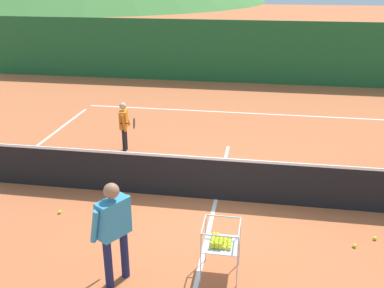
{
  "coord_description": "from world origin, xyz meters",
  "views": [
    {
      "loc": [
        0.83,
        -8.2,
        4.55
      ],
      "look_at": [
        -0.57,
        0.33,
        1.11
      ],
      "focal_mm": 40.75,
      "sensor_mm": 36.0,
      "label": 1
    }
  ],
  "objects_px": {
    "tennis_ball_6": "(375,238)",
    "tennis_ball_4": "(60,212)",
    "student_0": "(124,123)",
    "ball_cart": "(220,242)",
    "tennis_net": "(216,178)",
    "instructor": "(114,224)",
    "tennis_ball_3": "(354,246)",
    "tennis_ball_2": "(123,220)"
  },
  "relations": [
    {
      "from": "tennis_net",
      "to": "tennis_ball_2",
      "type": "relative_size",
      "value": 154.8
    },
    {
      "from": "student_0",
      "to": "ball_cart",
      "type": "bearing_deg",
      "value": -57.13
    },
    {
      "from": "tennis_ball_2",
      "to": "tennis_ball_4",
      "type": "height_order",
      "value": "same"
    },
    {
      "from": "tennis_ball_3",
      "to": "tennis_ball_6",
      "type": "distance_m",
      "value": 0.51
    },
    {
      "from": "student_0",
      "to": "tennis_ball_6",
      "type": "relative_size",
      "value": 20.1
    },
    {
      "from": "instructor",
      "to": "tennis_ball_2",
      "type": "relative_size",
      "value": 25.22
    },
    {
      "from": "instructor",
      "to": "ball_cart",
      "type": "relative_size",
      "value": 1.91
    },
    {
      "from": "instructor",
      "to": "ball_cart",
      "type": "height_order",
      "value": "instructor"
    },
    {
      "from": "student_0",
      "to": "tennis_ball_2",
      "type": "distance_m",
      "value": 3.69
    },
    {
      "from": "tennis_ball_6",
      "to": "ball_cart",
      "type": "bearing_deg",
      "value": -152.69
    },
    {
      "from": "tennis_ball_6",
      "to": "tennis_ball_4",
      "type": "bearing_deg",
      "value": -179.41
    },
    {
      "from": "instructor",
      "to": "tennis_ball_3",
      "type": "relative_size",
      "value": 25.22
    },
    {
      "from": "tennis_ball_2",
      "to": "tennis_ball_6",
      "type": "height_order",
      "value": "same"
    },
    {
      "from": "tennis_ball_4",
      "to": "ball_cart",
      "type": "bearing_deg",
      "value": -21.53
    },
    {
      "from": "instructor",
      "to": "ball_cart",
      "type": "xyz_separation_m",
      "value": [
        1.56,
        0.44,
        -0.44
      ]
    },
    {
      "from": "tennis_ball_3",
      "to": "tennis_net",
      "type": "bearing_deg",
      "value": 152.94
    },
    {
      "from": "tennis_ball_2",
      "to": "tennis_ball_3",
      "type": "height_order",
      "value": "same"
    },
    {
      "from": "tennis_net",
      "to": "tennis_ball_4",
      "type": "height_order",
      "value": "tennis_net"
    },
    {
      "from": "tennis_net",
      "to": "ball_cart",
      "type": "distance_m",
      "value": 2.45
    },
    {
      "from": "ball_cart",
      "to": "tennis_ball_4",
      "type": "xyz_separation_m",
      "value": [
        -3.37,
        1.33,
        -0.56
      ]
    },
    {
      "from": "tennis_ball_6",
      "to": "tennis_net",
      "type": "bearing_deg",
      "value": 161.12
    },
    {
      "from": "tennis_ball_3",
      "to": "tennis_ball_6",
      "type": "height_order",
      "value": "same"
    },
    {
      "from": "student_0",
      "to": "instructor",
      "type": "bearing_deg",
      "value": -73.93
    },
    {
      "from": "instructor",
      "to": "ball_cart",
      "type": "bearing_deg",
      "value": 15.8
    },
    {
      "from": "ball_cart",
      "to": "tennis_ball_3",
      "type": "bearing_deg",
      "value": 25.48
    },
    {
      "from": "instructor",
      "to": "tennis_ball_4",
      "type": "relative_size",
      "value": 25.22
    },
    {
      "from": "instructor",
      "to": "student_0",
      "type": "bearing_deg",
      "value": 106.07
    },
    {
      "from": "tennis_net",
      "to": "instructor",
      "type": "xyz_separation_m",
      "value": [
        -1.23,
        -2.87,
        0.53
      ]
    },
    {
      "from": "student_0",
      "to": "tennis_ball_6",
      "type": "distance_m",
      "value": 6.67
    },
    {
      "from": "tennis_ball_2",
      "to": "tennis_ball_4",
      "type": "xyz_separation_m",
      "value": [
        -1.36,
        0.08,
        0.0
      ]
    },
    {
      "from": "tennis_ball_2",
      "to": "tennis_ball_6",
      "type": "relative_size",
      "value": 1.0
    },
    {
      "from": "student_0",
      "to": "tennis_ball_6",
      "type": "height_order",
      "value": "student_0"
    },
    {
      "from": "tennis_net",
      "to": "tennis_ball_3",
      "type": "relative_size",
      "value": 154.8
    },
    {
      "from": "instructor",
      "to": "tennis_ball_4",
      "type": "bearing_deg",
      "value": 135.68
    },
    {
      "from": "tennis_ball_3",
      "to": "tennis_ball_4",
      "type": "distance_m",
      "value": 5.67
    },
    {
      "from": "ball_cart",
      "to": "tennis_ball_6",
      "type": "bearing_deg",
      "value": 27.31
    },
    {
      "from": "tennis_net",
      "to": "tennis_ball_4",
      "type": "relative_size",
      "value": 154.8
    },
    {
      "from": "ball_cart",
      "to": "tennis_ball_2",
      "type": "height_order",
      "value": "ball_cart"
    },
    {
      "from": "tennis_net",
      "to": "student_0",
      "type": "bearing_deg",
      "value": 140.0
    },
    {
      "from": "tennis_net",
      "to": "ball_cart",
      "type": "xyz_separation_m",
      "value": [
        0.32,
        -2.43,
        0.09
      ]
    },
    {
      "from": "instructor",
      "to": "student_0",
      "type": "height_order",
      "value": "instructor"
    },
    {
      "from": "student_0",
      "to": "ball_cart",
      "type": "xyz_separation_m",
      "value": [
        3.04,
        -4.71,
        -0.23
      ]
    }
  ]
}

